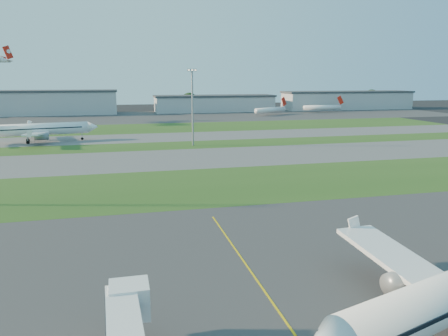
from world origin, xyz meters
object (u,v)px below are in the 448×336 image
object	(u,v)px
mini_jet_near	(271,110)
light_mast_centre	(192,102)
mini_jet_far	(322,107)
airliner_taxiing	(38,130)

from	to	relation	value
mini_jet_near	light_mast_centre	distance (m)	130.71
mini_jet_near	light_mast_centre	size ratio (longest dim) A/B	1.00
mini_jet_far	airliner_taxiing	bearing A→B (deg)	-145.64
mini_jet_near	mini_jet_far	bearing A→B (deg)	-12.18
mini_jet_near	airliner_taxiing	bearing A→B (deg)	-172.62
airliner_taxiing	mini_jet_far	size ratio (longest dim) A/B	1.46
airliner_taxiing	light_mast_centre	size ratio (longest dim) A/B	1.62
mini_jet_near	mini_jet_far	xyz separation A→B (m)	(41.29, 12.74, 0.00)
airliner_taxiing	light_mast_centre	bearing A→B (deg)	148.16
mini_jet_near	mini_jet_far	distance (m)	43.21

